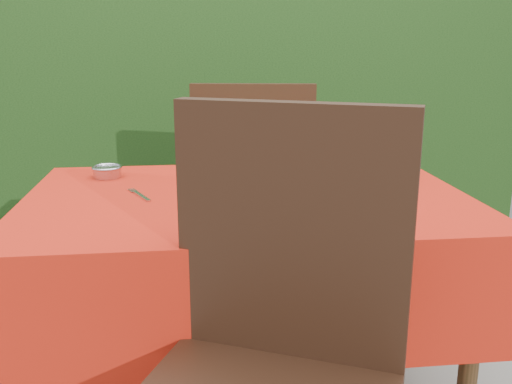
{
  "coord_description": "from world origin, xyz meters",
  "views": [
    {
      "loc": [
        -0.16,
        -1.57,
        1.18
      ],
      "look_at": [
        0.02,
        -0.05,
        0.77
      ],
      "focal_mm": 40.0,
      "sensor_mm": 36.0,
      "label": 1
    }
  ],
  "objects": [
    {
      "name": "hedge",
      "position": [
        0.0,
        1.55,
        0.92
      ],
      "size": [
        3.2,
        0.55,
        1.78
      ],
      "color": "black",
      "rests_on": "ground"
    },
    {
      "name": "dining_table",
      "position": [
        0.0,
        0.0,
        0.6
      ],
      "size": [
        1.26,
        0.86,
        0.75
      ],
      "color": "#422A15",
      "rests_on": "ground"
    },
    {
      "name": "chair_far",
      "position": [
        0.09,
        0.64,
        0.59
      ],
      "size": [
        0.53,
        0.53,
        1.02
      ],
      "rotation": [
        0.0,
        0.0,
        2.99
      ],
      "color": "black",
      "rests_on": "ground"
    },
    {
      "name": "steel_ramekin",
      "position": [
        -0.43,
        0.26,
        0.76
      ],
      "size": [
        0.09,
        0.09,
        0.03
      ],
      "primitive_type": "cylinder",
      "color": "#BAB9C1",
      "rests_on": "dining_table"
    },
    {
      "name": "pizza_plate",
      "position": [
        0.03,
        -0.12,
        0.78
      ],
      "size": [
        0.4,
        0.4,
        0.07
      ],
      "rotation": [
        0.0,
        0.0,
        0.28
      ],
      "color": "white",
      "rests_on": "dining_table"
    },
    {
      "name": "wine_glass",
      "position": [
        0.35,
        0.25,
        0.85
      ],
      "size": [
        0.06,
        0.06,
        0.15
      ],
      "color": "silver",
      "rests_on": "dining_table"
    },
    {
      "name": "water_glass",
      "position": [
        0.45,
        0.1,
        0.79
      ],
      "size": [
        0.07,
        0.07,
        0.09
      ],
      "color": "silver",
      "rests_on": "dining_table"
    },
    {
      "name": "fork",
      "position": [
        -0.3,
        0.01,
        0.75
      ],
      "size": [
        0.09,
        0.16,
        0.0
      ],
      "primitive_type": "cube",
      "rotation": [
        0.0,
        0.0,
        0.42
      ],
      "color": "silver",
      "rests_on": "dining_table"
    },
    {
      "name": "chair_near",
      "position": [
        -0.01,
        -0.61,
        0.61
      ],
      "size": [
        0.64,
        0.64,
        1.06
      ],
      "rotation": [
        0.0,
        0.0,
        -0.43
      ],
      "color": "black",
      "rests_on": "ground"
    },
    {
      "name": "pasta_plate",
      "position": [
        0.03,
        0.24,
        0.78
      ],
      "size": [
        0.28,
        0.28,
        0.08
      ],
      "rotation": [
        0.0,
        0.0,
        -0.35
      ],
      "color": "silver",
      "rests_on": "dining_table"
    }
  ]
}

